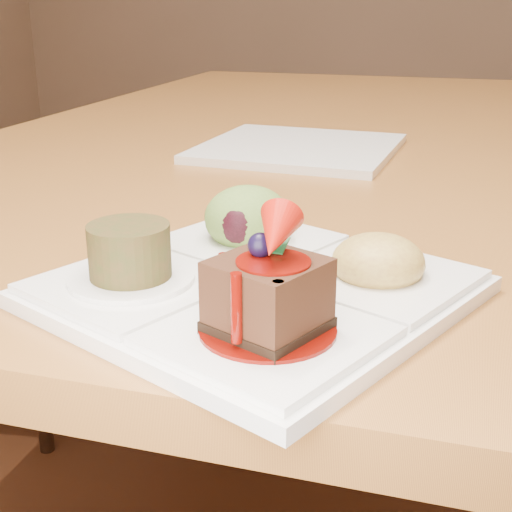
# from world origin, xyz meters

# --- Properties ---
(ground) EXTENTS (6.00, 6.00, 0.00)m
(ground) POSITION_xyz_m (0.00, 0.00, 0.00)
(ground) COLOR brown
(dining_table) EXTENTS (1.00, 1.80, 0.75)m
(dining_table) POSITION_xyz_m (0.00, 0.00, 0.68)
(dining_table) COLOR #9D6528
(dining_table) RESTS_ON ground
(sampler_plate) EXTENTS (0.36, 0.36, 0.10)m
(sampler_plate) POSITION_xyz_m (0.14, -0.75, 0.77)
(sampler_plate) COLOR white
(sampler_plate) RESTS_ON dining_table
(second_plate) EXTENTS (0.29, 0.29, 0.01)m
(second_plate) POSITION_xyz_m (0.04, -0.21, 0.76)
(second_plate) COLOR white
(second_plate) RESTS_ON dining_table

